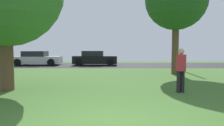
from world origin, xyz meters
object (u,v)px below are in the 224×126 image
Objects in this scene: person_catcher at (182,69)px; parked_car_black at (95,59)px; parked_car_silver at (38,59)px; street_lamp_post at (178,39)px.

parked_car_black is (-4.08, 12.46, -0.25)m from person_catcher.
parked_car_silver is (-9.48, 12.49, -0.26)m from person_catcher.
street_lamp_post is at bearing -17.40° from parked_car_silver.
parked_car_silver is at bearing -155.64° from person_catcher.
person_catcher is 0.39× the size of parked_car_black.
person_catcher reaches higher than parked_car_black.
street_lamp_post is (11.98, -3.75, 1.64)m from parked_car_silver.
parked_car_silver is 12.66m from street_lamp_post.
parked_car_black is (5.40, -0.04, 0.01)m from parked_car_silver.
parked_car_black is at bearing -0.39° from parked_car_silver.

